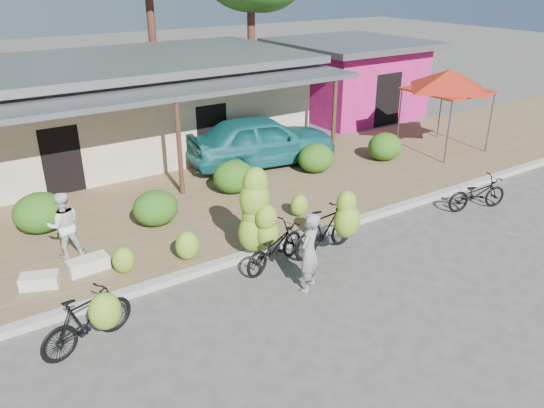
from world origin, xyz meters
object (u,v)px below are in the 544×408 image
at_px(red_canopy, 449,80).
at_px(sack_near, 88,264).
at_px(bike_center, 264,227).
at_px(teal_van, 262,140).
at_px(bike_far_right, 477,193).
at_px(sack_far, 40,281).
at_px(bystander, 64,225).
at_px(vendor, 309,253).
at_px(bike_right, 330,227).
at_px(bike_left, 89,319).

height_order(red_canopy, sack_near, red_canopy).
relative_size(bike_center, teal_van, 0.45).
bearing_deg(bike_center, bike_far_right, -113.49).
xyz_separation_m(bike_far_right, teal_van, (-3.13, 6.12, 0.48)).
bearing_deg(sack_near, sack_far, -174.98).
height_order(red_canopy, bystander, red_canopy).
bearing_deg(vendor, bike_right, -176.75).
height_order(red_canopy, teal_van, red_canopy).
relative_size(sack_near, bystander, 0.55).
bearing_deg(red_canopy, teal_van, 160.92).
height_order(bike_center, vendor, bike_center).
xyz_separation_m(bike_center, sack_near, (-3.51, 1.59, -0.61)).
xyz_separation_m(bike_center, bystander, (-3.70, 2.50, 0.02)).
xyz_separation_m(sack_far, teal_van, (7.85, 3.84, 0.70)).
xyz_separation_m(bike_left, teal_van, (7.46, 6.21, 0.35)).
distance_m(red_canopy, teal_van, 6.87).
distance_m(bike_left, vendor, 4.33).
height_order(vendor, teal_van, teal_van).
distance_m(bike_center, teal_van, 6.29).
distance_m(bike_far_right, sack_far, 11.21).
xyz_separation_m(bike_far_right, bystander, (-10.15, 3.29, 0.42)).
bearing_deg(bike_left, sack_far, -7.15).
relative_size(red_canopy, bike_far_right, 1.84).
bearing_deg(teal_van, bike_center, 157.00).
bearing_deg(sack_far, red_canopy, 6.67).
bearing_deg(teal_van, bystander, 120.92).
height_order(bike_center, sack_near, bike_center).
distance_m(bike_far_right, teal_van, 6.89).
bearing_deg(bike_far_right, sack_far, 92.99).
xyz_separation_m(bike_left, bike_center, (4.13, 0.87, 0.27)).
bearing_deg(vendor, bystander, -77.34).
height_order(bike_right, bystander, bike_right).
relative_size(bike_center, bystander, 1.44).
bearing_deg(bike_left, bike_center, -94.58).
xyz_separation_m(sack_near, vendor, (3.66, -3.04, 0.59)).
bearing_deg(bystander, sack_near, 109.71).
relative_size(red_canopy, bike_center, 1.57).
bearing_deg(sack_near, teal_van, 28.73).
relative_size(bystander, teal_van, 0.32).
bearing_deg(red_canopy, sack_near, -173.20).
relative_size(bike_center, sack_near, 2.62).
bearing_deg(red_canopy, sack_far, -173.33).
bearing_deg(bike_center, bike_left, 85.42).
height_order(sack_far, bystander, bystander).
height_order(bike_left, bystander, bystander).
bearing_deg(bike_left, sack_near, -30.72).
xyz_separation_m(bike_right, sack_far, (-5.96, 2.06, -0.46)).
distance_m(red_canopy, sack_far, 14.44).
xyz_separation_m(bike_left, bike_far_right, (10.58, 0.09, -0.13)).
bearing_deg(bike_center, vendor, 169.51).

